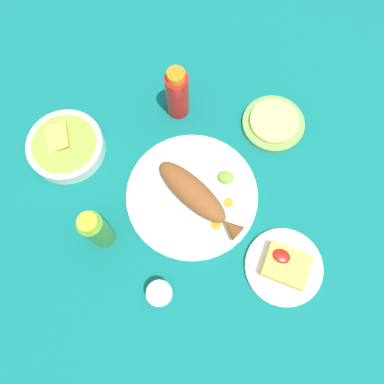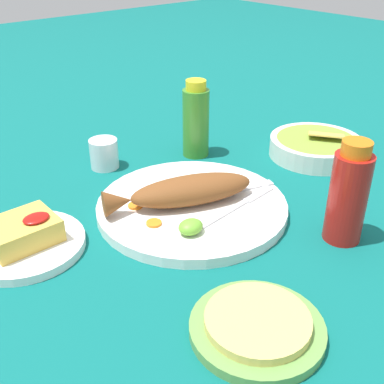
{
  "view_description": "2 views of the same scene",
  "coord_description": "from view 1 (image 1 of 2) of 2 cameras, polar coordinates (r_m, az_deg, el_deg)",
  "views": [
    {
      "loc": [
        -0.1,
        0.26,
        0.91
      ],
      "look_at": [
        0.0,
        0.0,
        0.04
      ],
      "focal_mm": 35.0,
      "sensor_mm": 36.0,
      "label": 1
    },
    {
      "loc": [
        -0.47,
        -0.54,
        0.44
      ],
      "look_at": [
        0.0,
        0.0,
        0.04
      ],
      "focal_mm": 45.0,
      "sensor_mm": 36.0,
      "label": 2
    }
  ],
  "objects": [
    {
      "name": "ground_plane",
      "position": [
        0.95,
        0.0,
        -0.7
      ],
      "size": [
        4.0,
        4.0,
        0.0
      ],
      "primitive_type": "plane",
      "color": "#0C605B"
    },
    {
      "name": "main_plate",
      "position": [
        0.94,
        0.0,
        -0.54
      ],
      "size": [
        0.33,
        0.33,
        0.02
      ],
      "primitive_type": "cylinder",
      "color": "white",
      "rests_on": "ground_plane"
    },
    {
      "name": "fried_fish",
      "position": [
        0.9,
        0.65,
        -0.51
      ],
      "size": [
        0.26,
        0.15,
        0.05
      ],
      "rotation": [
        0.0,
        0.0,
        -0.39
      ],
      "color": "brown",
      "rests_on": "main_plate"
    },
    {
      "name": "fork_near",
      "position": [
        0.95,
        -4.22,
        2.38
      ],
      "size": [
        0.18,
        0.07,
        0.0
      ],
      "rotation": [
        0.0,
        0.0,
        5.96
      ],
      "color": "silver",
      "rests_on": "main_plate"
    },
    {
      "name": "fork_far",
      "position": [
        0.96,
        -2.09,
        4.22
      ],
      "size": [
        0.19,
        0.03,
        0.0
      ],
      "rotation": [
        0.0,
        0.0,
        6.38
      ],
      "color": "silver",
      "rests_on": "main_plate"
    },
    {
      "name": "carrot_slice_near",
      "position": [
        0.91,
        3.67,
        -5.05
      ],
      "size": [
        0.02,
        0.02,
        0.0
      ],
      "primitive_type": "cylinder",
      "color": "orange",
      "rests_on": "main_plate"
    },
    {
      "name": "carrot_slice_mid",
      "position": [
        0.93,
        5.59,
        -1.62
      ],
      "size": [
        0.02,
        0.02,
        0.0
      ],
      "primitive_type": "cylinder",
      "color": "orange",
      "rests_on": "main_plate"
    },
    {
      "name": "lime_wedge_main",
      "position": [
        0.94,
        5.2,
        2.27
      ],
      "size": [
        0.04,
        0.03,
        0.02
      ],
      "primitive_type": "ellipsoid",
      "color": "#6BB233",
      "rests_on": "main_plate"
    },
    {
      "name": "hot_sauce_bottle_red",
      "position": [
        0.98,
        -2.25,
        14.7
      ],
      "size": [
        0.06,
        0.06,
        0.17
      ],
      "color": "#B21914",
      "rests_on": "ground_plane"
    },
    {
      "name": "hot_sauce_bottle_green",
      "position": [
        0.87,
        -14.3,
        -5.63
      ],
      "size": [
        0.06,
        0.06,
        0.16
      ],
      "color": "#3D8428",
      "rests_on": "ground_plane"
    },
    {
      "name": "salt_cup",
      "position": [
        0.88,
        -4.86,
        -15.2
      ],
      "size": [
        0.06,
        0.06,
        0.06
      ],
      "color": "silver",
      "rests_on": "ground_plane"
    },
    {
      "name": "side_plate_fries",
      "position": [
        0.93,
        13.78,
        -11.02
      ],
      "size": [
        0.18,
        0.18,
        0.01
      ],
      "primitive_type": "cylinder",
      "color": "white",
      "rests_on": "ground_plane"
    },
    {
      "name": "fries_pile",
      "position": [
        0.9,
        14.13,
        -10.78
      ],
      "size": [
        0.1,
        0.08,
        0.04
      ],
      "color": "gold",
      "rests_on": "side_plate_fries"
    },
    {
      "name": "guacamole_bowl",
      "position": [
        1.03,
        -18.6,
        6.75
      ],
      "size": [
        0.19,
        0.19,
        0.05
      ],
      "color": "white",
      "rests_on": "ground_plane"
    },
    {
      "name": "tortilla_plate",
      "position": [
        1.04,
        12.26,
        10.14
      ],
      "size": [
        0.17,
        0.17,
        0.01
      ],
      "primitive_type": "cylinder",
      "color": "#6B9E4C",
      "rests_on": "ground_plane"
    },
    {
      "name": "tortilla_stack",
      "position": [
        1.03,
        12.41,
        10.47
      ],
      "size": [
        0.13,
        0.13,
        0.01
      ],
      "primitive_type": "cylinder",
      "color": "#E0C666",
      "rests_on": "tortilla_plate"
    }
  ]
}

